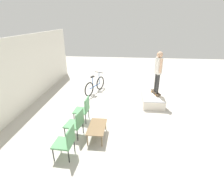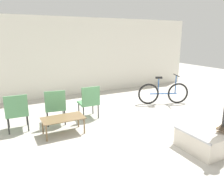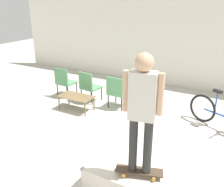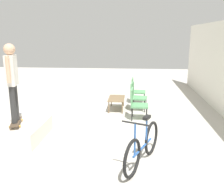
{
  "view_description": "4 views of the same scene",
  "coord_description": "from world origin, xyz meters",
  "px_view_note": "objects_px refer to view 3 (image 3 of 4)",
  "views": [
    {
      "loc": [
        -5.67,
        0.06,
        3.61
      ],
      "look_at": [
        0.24,
        0.65,
        1.06
      ],
      "focal_mm": 28.0,
      "sensor_mm": 36.0,
      "label": 1
    },
    {
      "loc": [
        -2.2,
        -3.85,
        2.3
      ],
      "look_at": [
        0.3,
        0.95,
        0.87
      ],
      "focal_mm": 35.0,
      "sensor_mm": 36.0,
      "label": 2
    },
    {
      "loc": [
        3.06,
        -4.2,
        3.01
      ],
      "look_at": [
        0.39,
        0.63,
        0.88
      ],
      "focal_mm": 40.0,
      "sensor_mm": 36.0,
      "label": 3
    },
    {
      "loc": [
        7.35,
        1.59,
        2.52
      ],
      "look_at": [
        0.39,
        0.98,
        0.89
      ],
      "focal_mm": 40.0,
      "sensor_mm": 36.0,
      "label": 4
    }
  ],
  "objects_px": {
    "skateboard_on_ramp": "(139,171)",
    "patio_chair_center": "(89,85)",
    "patio_chair_left": "(65,81)",
    "patio_chair_right": "(117,91)",
    "coffee_table": "(76,98)",
    "bicycle": "(222,114)",
    "skate_ramp_box": "(134,178)",
    "person_skater": "(142,105)"
  },
  "relations": [
    {
      "from": "skateboard_on_ramp",
      "to": "patio_chair_right",
      "type": "bearing_deg",
      "value": 105.31
    },
    {
      "from": "skateboard_on_ramp",
      "to": "patio_chair_center",
      "type": "relative_size",
      "value": 0.8
    },
    {
      "from": "patio_chair_right",
      "to": "bicycle",
      "type": "relative_size",
      "value": 0.57
    },
    {
      "from": "patio_chair_left",
      "to": "patio_chair_right",
      "type": "distance_m",
      "value": 1.9
    },
    {
      "from": "coffee_table",
      "to": "person_skater",
      "type": "bearing_deg",
      "value": -37.82
    },
    {
      "from": "skateboard_on_ramp",
      "to": "coffee_table",
      "type": "bearing_deg",
      "value": 123.95
    },
    {
      "from": "skateboard_on_ramp",
      "to": "coffee_table",
      "type": "xyz_separation_m",
      "value": [
        -2.87,
        2.23,
        -0.12
      ]
    },
    {
      "from": "skateboard_on_ramp",
      "to": "person_skater",
      "type": "height_order",
      "value": "person_skater"
    },
    {
      "from": "skateboard_on_ramp",
      "to": "skate_ramp_box",
      "type": "bearing_deg",
      "value": 117.21
    },
    {
      "from": "person_skater",
      "to": "bicycle",
      "type": "distance_m",
      "value": 3.36
    },
    {
      "from": "skateboard_on_ramp",
      "to": "patio_chair_left",
      "type": "xyz_separation_m",
      "value": [
        -3.82,
        2.9,
        0.04
      ]
    },
    {
      "from": "skate_ramp_box",
      "to": "person_skater",
      "type": "xyz_separation_m",
      "value": [
        0.14,
        -0.14,
        1.4
      ]
    },
    {
      "from": "skateboard_on_ramp",
      "to": "person_skater",
      "type": "relative_size",
      "value": 0.41
    },
    {
      "from": "person_skater",
      "to": "skate_ramp_box",
      "type": "bearing_deg",
      "value": 123.34
    },
    {
      "from": "patio_chair_left",
      "to": "patio_chair_center",
      "type": "bearing_deg",
      "value": -177.03
    },
    {
      "from": "skateboard_on_ramp",
      "to": "bicycle",
      "type": "xyz_separation_m",
      "value": [
        0.87,
        3.01,
        -0.11
      ]
    },
    {
      "from": "patio_chair_center",
      "to": "bicycle",
      "type": "distance_m",
      "value": 3.76
    },
    {
      "from": "skate_ramp_box",
      "to": "bicycle",
      "type": "bearing_deg",
      "value": 70.68
    },
    {
      "from": "skateboard_on_ramp",
      "to": "person_skater",
      "type": "bearing_deg",
      "value": -63.24
    },
    {
      "from": "person_skater",
      "to": "coffee_table",
      "type": "distance_m",
      "value": 3.84
    },
    {
      "from": "skate_ramp_box",
      "to": "coffee_table",
      "type": "bearing_deg",
      "value": 142.57
    },
    {
      "from": "bicycle",
      "to": "patio_chair_right",
      "type": "bearing_deg",
      "value": -154.99
    },
    {
      "from": "skateboard_on_ramp",
      "to": "coffee_table",
      "type": "height_order",
      "value": "skateboard_on_ramp"
    },
    {
      "from": "skate_ramp_box",
      "to": "patio_chair_right",
      "type": "bearing_deg",
      "value": 122.84
    },
    {
      "from": "skate_ramp_box",
      "to": "skateboard_on_ramp",
      "type": "bearing_deg",
      "value": -44.55
    },
    {
      "from": "skate_ramp_box",
      "to": "bicycle",
      "type": "height_order",
      "value": "bicycle"
    },
    {
      "from": "person_skater",
      "to": "patio_chair_center",
      "type": "distance_m",
      "value": 4.23
    },
    {
      "from": "coffee_table",
      "to": "bicycle",
      "type": "xyz_separation_m",
      "value": [
        3.74,
        0.78,
        0.02
      ]
    },
    {
      "from": "patio_chair_left",
      "to": "bicycle",
      "type": "height_order",
      "value": "bicycle"
    },
    {
      "from": "person_skater",
      "to": "bicycle",
      "type": "bearing_deg",
      "value": 61.83
    },
    {
      "from": "skate_ramp_box",
      "to": "skateboard_on_ramp",
      "type": "distance_m",
      "value": 0.35
    },
    {
      "from": "patio_chair_center",
      "to": "patio_chair_right",
      "type": "bearing_deg",
      "value": -170.91
    },
    {
      "from": "coffee_table",
      "to": "patio_chair_left",
      "type": "distance_m",
      "value": 1.18
    },
    {
      "from": "person_skater",
      "to": "patio_chair_right",
      "type": "bearing_deg",
      "value": 111.43
    },
    {
      "from": "skate_ramp_box",
      "to": "coffee_table",
      "type": "xyz_separation_m",
      "value": [
        -2.73,
        2.09,
        0.16
      ]
    },
    {
      "from": "patio_chair_center",
      "to": "person_skater",
      "type": "bearing_deg",
      "value": 143.97
    },
    {
      "from": "bicycle",
      "to": "skate_ramp_box",
      "type": "bearing_deg",
      "value": -86.48
    },
    {
      "from": "coffee_table",
      "to": "patio_chair_center",
      "type": "distance_m",
      "value": 0.7
    },
    {
      "from": "patio_chair_left",
      "to": "patio_chair_center",
      "type": "relative_size",
      "value": 1.0
    },
    {
      "from": "patio_chair_left",
      "to": "patio_chair_center",
      "type": "height_order",
      "value": "same"
    },
    {
      "from": "patio_chair_center",
      "to": "patio_chair_right",
      "type": "xyz_separation_m",
      "value": [
        0.96,
        -0.0,
        0.0
      ]
    },
    {
      "from": "bicycle",
      "to": "person_skater",
      "type": "bearing_deg",
      "value": -83.22
    }
  ]
}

